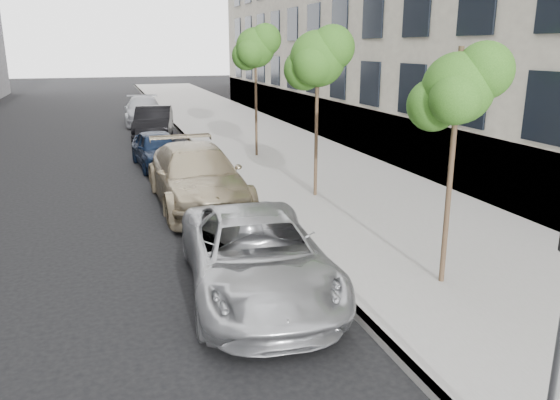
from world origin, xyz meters
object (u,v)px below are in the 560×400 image
tree_mid (318,59)px  sedan_black (154,123)px  tree_far (256,48)px  minivan (256,255)px  sedan_blue (158,149)px  sedan_rear (144,111)px  suv (197,176)px  tree_near (459,88)px

tree_mid → sedan_black: bearing=105.5°
tree_mid → tree_far: size_ratio=0.95×
tree_far → sedan_black: bearing=119.5°
tree_mid → minivan: tree_mid is taller
sedan_blue → sedan_rear: 12.38m
tree_far → sedan_blue: 5.45m
tree_mid → suv: (-3.45, 0.53, -3.24)m
sedan_blue → sedan_rear: bearing=83.2°
sedan_blue → sedan_black: 6.71m
tree_near → suv: tree_near is taller
sedan_blue → suv: bearing=-89.0°
tree_mid → minivan: 7.37m
minivan → sedan_blue: (-0.58, 11.65, -0.05)m
tree_near → tree_far: size_ratio=0.85×
tree_far → sedan_black: tree_far is taller
sedan_black → tree_near: bearing=-70.0°
suv → sedan_blue: suv is taller
tree_mid → sedan_blue: (-4.00, 6.04, -3.40)m
tree_mid → minivan: (-3.41, -5.61, -3.34)m
suv → sedan_blue: (-0.54, 5.50, -0.16)m
tree_near → minivan: tree_near is taller
tree_far → sedan_black: size_ratio=1.07×
minivan → suv: suv is taller
tree_mid → sedan_rear: 19.04m
tree_mid → tree_far: (-0.00, 6.50, 0.28)m
sedan_black → tree_mid: bearing=-64.9°
suv → tree_mid: bearing=-9.9°
minivan → sedan_rear: 24.02m
tree_near → tree_mid: (0.00, 6.50, 0.37)m
tree_near → sedan_blue: bearing=107.7°
sedan_rear → suv: bearing=-87.1°
tree_mid → tree_far: tree_far is taller
tree_far → suv: (-3.45, -5.97, -3.52)m
suv → sedan_black: (-0.07, 12.19, -0.05)m
tree_mid → suv: tree_mid is taller
minivan → sedan_rear: (-0.13, 24.02, 0.04)m
tree_far → tree_mid: bearing=-90.0°
tree_near → sedan_blue: (-4.00, 12.54, -3.03)m
tree_mid → sedan_rear: size_ratio=0.90×
sedan_rear → sedan_blue: bearing=-89.5°
tree_mid → minivan: size_ratio=0.92×
tree_near → sedan_black: 19.76m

